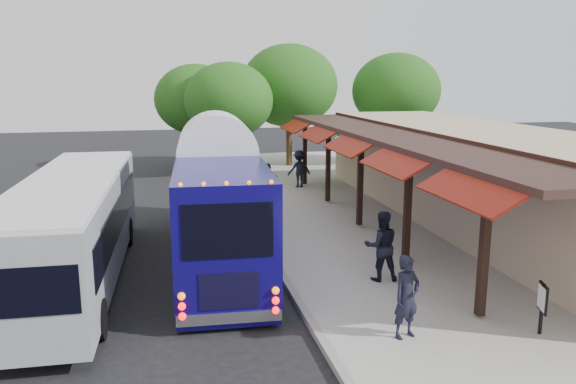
{
  "coord_description": "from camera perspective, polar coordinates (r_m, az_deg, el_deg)",
  "views": [
    {
      "loc": [
        -3.0,
        -14.57,
        5.51
      ],
      "look_at": [
        0.88,
        2.81,
        1.8
      ],
      "focal_mm": 35.0,
      "sensor_mm": 36.0,
      "label": 1
    }
  ],
  "objects": [
    {
      "name": "ground",
      "position": [
        15.87,
        -0.9,
        -8.55
      ],
      "size": [
        90.0,
        90.0,
        0.0
      ],
      "primitive_type": "plane",
      "color": "black",
      "rests_on": "ground"
    },
    {
      "name": "sidewalk",
      "position": [
        20.94,
        10.37,
        -3.47
      ],
      "size": [
        10.0,
        40.0,
        0.15
      ],
      "primitive_type": "cube",
      "color": "#9E9B93",
      "rests_on": "ground"
    },
    {
      "name": "curb",
      "position": [
        19.59,
        -3.13,
        -4.36
      ],
      "size": [
        0.2,
        40.0,
        0.16
      ],
      "primitive_type": "cube",
      "color": "gray",
      "rests_on": "ground"
    },
    {
      "name": "station_shelter",
      "position": [
        22.09,
        18.66,
        1.6
      ],
      "size": [
        8.15,
        20.0,
        3.6
      ],
      "color": "tan",
      "rests_on": "ground"
    },
    {
      "name": "coach_bus",
      "position": [
        17.19,
        -7.12,
        -0.47
      ],
      "size": [
        2.97,
        11.13,
        3.52
      ],
      "rotation": [
        0.0,
        0.0,
        -0.06
      ],
      "color": "#0F085D",
      "rests_on": "ground"
    },
    {
      "name": "city_bus",
      "position": [
        16.1,
        -20.94,
        -3.14
      ],
      "size": [
        2.65,
        10.72,
        2.86
      ],
      "rotation": [
        0.0,
        0.0,
        -0.03
      ],
      "color": "gray",
      "rests_on": "ground"
    },
    {
      "name": "ped_a",
      "position": [
        12.01,
        11.96,
        -10.38
      ],
      "size": [
        0.75,
        0.61,
        1.76
      ],
      "primitive_type": "imported",
      "rotation": [
        0.0,
        0.0,
        0.33
      ],
      "color": "black",
      "rests_on": "sidewalk"
    },
    {
      "name": "ped_b",
      "position": [
        15.09,
        9.47,
        -5.42
      ],
      "size": [
        1.0,
        0.82,
        1.88
      ],
      "primitive_type": "imported",
      "rotation": [
        0.0,
        0.0,
        3.01
      ],
      "color": "black",
      "rests_on": "sidewalk"
    },
    {
      "name": "ped_c",
      "position": [
        23.66,
        -1.98,
        0.84
      ],
      "size": [
        1.05,
        0.49,
        1.76
      ],
      "primitive_type": "imported",
      "rotation": [
        0.0,
        0.0,
        3.21
      ],
      "color": "black",
      "rests_on": "sidewalk"
    },
    {
      "name": "ped_d",
      "position": [
        27.32,
        1.14,
        2.37
      ],
      "size": [
        1.26,
        0.85,
        1.81
      ],
      "primitive_type": "imported",
      "rotation": [
        0.0,
        0.0,
        3.3
      ],
      "color": "black",
      "rests_on": "sidewalk"
    },
    {
      "name": "sign_board",
      "position": [
        13.05,
        24.44,
        -10.0
      ],
      "size": [
        0.2,
        0.49,
        1.11
      ],
      "rotation": [
        0.0,
        0.0,
        -0.32
      ],
      "color": "black",
      "rests_on": "sidewalk"
    },
    {
      "name": "tree_left",
      "position": [
        31.36,
        -6.03,
        9.25
      ],
      "size": [
        4.89,
        4.89,
        6.26
      ],
      "color": "#382314",
      "rests_on": "ground"
    },
    {
      "name": "tree_mid",
      "position": [
        33.77,
        0.12,
        10.73
      ],
      "size": [
        5.74,
        5.74,
        7.35
      ],
      "color": "#382314",
      "rests_on": "ground"
    },
    {
      "name": "tree_right",
      "position": [
        35.39,
        10.92,
        10.05
      ],
      "size": [
        5.37,
        5.37,
        6.88
      ],
      "color": "#382314",
      "rests_on": "ground"
    },
    {
      "name": "tree_far",
      "position": [
        33.76,
        -9.33,
        9.26
      ],
      "size": [
        4.83,
        4.83,
        6.19
      ],
      "color": "#382314",
      "rests_on": "ground"
    }
  ]
}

